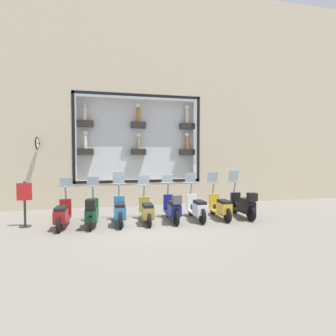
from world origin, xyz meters
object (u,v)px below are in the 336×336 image
Objects in this scene: scooter_olive_4 at (147,211)px; scooter_red_7 at (62,215)px; scooter_white_2 at (197,208)px; scooter_green_6 at (92,212)px; scooter_black_0 at (244,205)px; scooter_navy_3 at (173,208)px; scooter_teal_5 at (120,211)px; shop_sign_post at (25,203)px; scooter_yellow_1 at (221,207)px.

scooter_olive_4 is 2.70m from scooter_red_7.
scooter_green_6 is (-0.07, 3.60, 0.02)m from scooter_white_2.
scooter_red_7 is at bearing 85.94° from scooter_green_6.
scooter_black_0 is 2.70m from scooter_navy_3.
scooter_white_2 is 0.90m from scooter_navy_3.
scooter_green_6 is (-0.08, 0.90, 0.01)m from scooter_teal_5.
scooter_olive_4 is 0.90m from scooter_teal_5.
scooter_red_7 is 1.29m from shop_sign_post.
scooter_white_2 is at bearing -88.86° from scooter_green_6.
shop_sign_post is at bearing 85.13° from scooter_navy_3.
scooter_yellow_1 is at bearing -89.11° from scooter_green_6.
scooter_white_2 reaches higher than scooter_olive_4.
shop_sign_post is at bearing 78.55° from scooter_green_6.
shop_sign_post is at bearing 83.37° from scooter_teal_5.
scooter_green_6 reaches higher than shop_sign_post.
scooter_black_0 reaches higher than shop_sign_post.
scooter_black_0 reaches higher than scooter_green_6.
scooter_navy_3 is (-0.05, 1.80, 0.05)m from scooter_yellow_1.
scooter_red_7 is (0.05, 6.30, -0.07)m from scooter_black_0.
scooter_white_2 is at bearing 89.90° from scooter_yellow_1.
scooter_black_0 is 1.80m from scooter_white_2.
scooter_navy_3 reaches higher than scooter_olive_4.
scooter_olive_4 is 1.00× the size of scooter_red_7.
scooter_black_0 is 3.60m from scooter_olive_4.
scooter_yellow_1 is 0.99× the size of scooter_teal_5.
scooter_olive_4 is at bearing 89.25° from scooter_black_0.
scooter_navy_3 is 3.60m from scooter_red_7.
scooter_teal_5 is 1.80m from scooter_red_7.
scooter_green_6 is (-0.02, 5.40, -0.03)m from scooter_black_0.
scooter_olive_4 is 0.99× the size of scooter_teal_5.
scooter_red_7 is 1.23× the size of shop_sign_post.
scooter_black_0 is at bearing -90.43° from scooter_red_7.
scooter_red_7 is (0.00, 2.70, 0.01)m from scooter_olive_4.
scooter_green_6 is 2.15m from shop_sign_post.
scooter_red_7 is at bearing 90.10° from scooter_white_2.
scooter_white_2 is 3.60m from scooter_green_6.
scooter_teal_5 is (0.01, 3.60, 0.02)m from scooter_yellow_1.
scooter_black_0 is 4.50m from scooter_teal_5.
scooter_teal_5 is at bearing -89.63° from scooter_red_7.
scooter_red_7 reaches higher than shop_sign_post.
scooter_teal_5 is at bearing 89.91° from scooter_white_2.
scooter_olive_4 is 3.92m from shop_sign_post.
scooter_teal_5 is (0.06, 1.80, -0.04)m from scooter_navy_3.
scooter_green_6 is at bearing 90.89° from scooter_yellow_1.
scooter_red_7 is at bearing 89.22° from scooter_navy_3.
scooter_white_2 is at bearing -90.09° from scooter_teal_5.
scooter_teal_5 is at bearing 88.07° from scooter_navy_3.
scooter_teal_5 reaches higher than scooter_olive_4.
scooter_white_2 is at bearing -93.53° from shop_sign_post.
scooter_white_2 is at bearing -89.90° from scooter_red_7.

